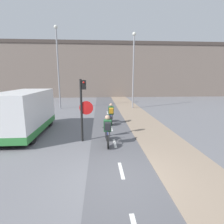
{
  "coord_description": "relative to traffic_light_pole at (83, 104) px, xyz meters",
  "views": [
    {
      "loc": [
        -0.71,
        -4.95,
        3.16
      ],
      "look_at": [
        0.0,
        4.88,
        1.2
      ],
      "focal_mm": 28.0,
      "sensor_mm": 36.0,
      "label": 1
    }
  ],
  "objects": [
    {
      "name": "van",
      "position": [
        -3.35,
        1.39,
        -0.73
      ],
      "size": [
        1.96,
        4.86,
        2.41
      ],
      "color": "white",
      "rests_on": "ground_plane"
    },
    {
      "name": "ground_plane",
      "position": [
        1.51,
        -3.51,
        -1.91
      ],
      "size": [
        120.0,
        120.0,
        0.0
      ],
      "primitive_type": "plane",
      "color": "slate"
    },
    {
      "name": "bike_lane",
      "position": [
        1.51,
        -3.5,
        -1.9
      ],
      "size": [
        2.31,
        60.0,
        0.02
      ],
      "color": "#56565B",
      "rests_on": "ground_plane"
    },
    {
      "name": "cyclist_near",
      "position": [
        1.16,
        -0.59,
        -1.22
      ],
      "size": [
        0.46,
        1.63,
        1.44
      ],
      "color": "black",
      "rests_on": "ground_plane"
    },
    {
      "name": "street_lamp_far",
      "position": [
        -3.25,
        9.71,
        2.9
      ],
      "size": [
        0.36,
        0.36,
        8.05
      ],
      "color": "gray",
      "rests_on": "ground_plane"
    },
    {
      "name": "cyclist_far",
      "position": [
        1.58,
        3.23,
        -1.22
      ],
      "size": [
        0.46,
        1.58,
        1.43
      ],
      "color": "black",
      "rests_on": "ground_plane"
    },
    {
      "name": "traffic_light_pole",
      "position": [
        0.0,
        0.0,
        0.0
      ],
      "size": [
        0.67,
        0.25,
        3.09
      ],
      "color": "black",
      "rests_on": "ground_plane"
    },
    {
      "name": "sidewalk_strip",
      "position": [
        3.87,
        -3.51,
        -1.89
      ],
      "size": [
        2.4,
        60.0,
        0.05
      ],
      "color": "gray",
      "rests_on": "ground_plane"
    },
    {
      "name": "street_lamp_sidewalk",
      "position": [
        4.23,
        9.28,
        2.59
      ],
      "size": [
        0.36,
        0.36,
        7.45
      ],
      "color": "gray",
      "rests_on": "ground_plane"
    },
    {
      "name": "building_row_background",
      "position": [
        1.51,
        22.2,
        2.45
      ],
      "size": [
        60.0,
        5.2,
        8.7
      ],
      "color": "slate",
      "rests_on": "ground_plane"
    }
  ]
}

